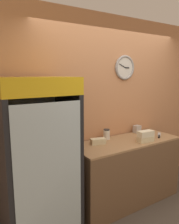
{
  "coord_description": "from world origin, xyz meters",
  "views": [
    {
      "loc": [
        -2.07,
        -1.39,
        1.87
      ],
      "look_at": [
        -0.58,
        0.94,
        1.38
      ],
      "focal_mm": 35.0,
      "sensor_mm": 36.0,
      "label": 1
    }
  ],
  "objects_px": {
    "sandwich_stack_middle": "(146,134)",
    "condiment_jar": "(107,134)",
    "beverage_cooler": "(36,152)",
    "sandwich_stack_bottom": "(145,139)",
    "chefs_knife": "(159,136)",
    "napkin_dispenser": "(137,129)",
    "sandwich_flat_left": "(98,141)"
  },
  "relations": [
    {
      "from": "sandwich_stack_bottom",
      "to": "chefs_knife",
      "type": "bearing_deg",
      "value": 12.83
    },
    {
      "from": "sandwich_stack_middle",
      "to": "condiment_jar",
      "type": "bearing_deg",
      "value": 133.32
    },
    {
      "from": "sandwich_stack_bottom",
      "to": "sandwich_flat_left",
      "type": "bearing_deg",
      "value": 155.42
    },
    {
      "from": "sandwich_stack_bottom",
      "to": "sandwich_stack_middle",
      "type": "xyz_separation_m",
      "value": [
        0.0,
        0.0,
        0.08
      ]
    },
    {
      "from": "napkin_dispenser",
      "to": "sandwich_stack_middle",
      "type": "bearing_deg",
      "value": -121.05
    },
    {
      "from": "chefs_knife",
      "to": "condiment_jar",
      "type": "xyz_separation_m",
      "value": [
        -0.78,
        0.31,
        0.07
      ]
    },
    {
      "from": "sandwich_stack_middle",
      "to": "condiment_jar",
      "type": "xyz_separation_m",
      "value": [
        -0.38,
        0.4,
        -0.05
      ]
    },
    {
      "from": "condiment_jar",
      "to": "sandwich_flat_left",
      "type": "bearing_deg",
      "value": -152.82
    },
    {
      "from": "sandwich_flat_left",
      "to": "napkin_dispenser",
      "type": "height_order",
      "value": "napkin_dispenser"
    },
    {
      "from": "condiment_jar",
      "to": "napkin_dispenser",
      "type": "height_order",
      "value": "condiment_jar"
    },
    {
      "from": "condiment_jar",
      "to": "sandwich_stack_middle",
      "type": "bearing_deg",
      "value": -46.68
    },
    {
      "from": "sandwich_stack_middle",
      "to": "condiment_jar",
      "type": "relative_size",
      "value": 1.59
    },
    {
      "from": "sandwich_stack_middle",
      "to": "beverage_cooler",
      "type": "bearing_deg",
      "value": 172.31
    },
    {
      "from": "sandwich_stack_bottom",
      "to": "condiment_jar",
      "type": "bearing_deg",
      "value": 133.32
    },
    {
      "from": "sandwich_flat_left",
      "to": "chefs_knife",
      "type": "height_order",
      "value": "sandwich_flat_left"
    },
    {
      "from": "sandwich_flat_left",
      "to": "condiment_jar",
      "type": "xyz_separation_m",
      "value": [
        0.23,
        0.12,
        0.04
      ]
    },
    {
      "from": "condiment_jar",
      "to": "napkin_dispenser",
      "type": "relative_size",
      "value": 1.24
    },
    {
      "from": "sandwich_stack_middle",
      "to": "sandwich_stack_bottom",
      "type": "bearing_deg",
      "value": 0.0
    },
    {
      "from": "sandwich_flat_left",
      "to": "condiment_jar",
      "type": "bearing_deg",
      "value": 27.18
    },
    {
      "from": "condiment_jar",
      "to": "napkin_dispenser",
      "type": "distance_m",
      "value": 0.63
    },
    {
      "from": "sandwich_flat_left",
      "to": "sandwich_stack_bottom",
      "type": "bearing_deg",
      "value": -24.58
    },
    {
      "from": "beverage_cooler",
      "to": "sandwich_stack_bottom",
      "type": "height_order",
      "value": "beverage_cooler"
    },
    {
      "from": "chefs_knife",
      "to": "sandwich_stack_middle",
      "type": "bearing_deg",
      "value": -167.17
    },
    {
      "from": "napkin_dispenser",
      "to": "beverage_cooler",
      "type": "bearing_deg",
      "value": -172.91
    },
    {
      "from": "beverage_cooler",
      "to": "sandwich_stack_middle",
      "type": "height_order",
      "value": "beverage_cooler"
    },
    {
      "from": "beverage_cooler",
      "to": "sandwich_stack_bottom",
      "type": "bearing_deg",
      "value": -7.69
    },
    {
      "from": "chefs_knife",
      "to": "napkin_dispenser",
      "type": "height_order",
      "value": "napkin_dispenser"
    },
    {
      "from": "beverage_cooler",
      "to": "sandwich_stack_bottom",
      "type": "distance_m",
      "value": 1.52
    },
    {
      "from": "beverage_cooler",
      "to": "condiment_jar",
      "type": "distance_m",
      "value": 1.14
    },
    {
      "from": "sandwich_stack_bottom",
      "to": "chefs_knife",
      "type": "relative_size",
      "value": 0.86
    },
    {
      "from": "sandwich_stack_middle",
      "to": "sandwich_flat_left",
      "type": "relative_size",
      "value": 1.08
    },
    {
      "from": "sandwich_stack_middle",
      "to": "sandwich_flat_left",
      "type": "height_order",
      "value": "sandwich_stack_middle"
    }
  ]
}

